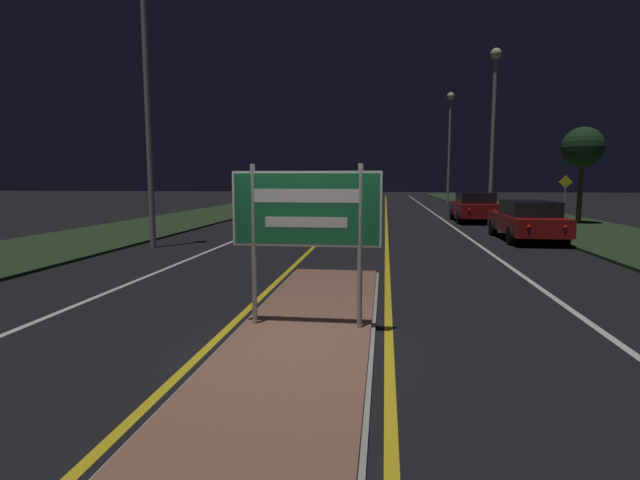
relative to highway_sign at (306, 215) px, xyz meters
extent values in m
plane|color=black|center=(0.00, -0.59, -1.68)|extent=(160.00, 160.00, 0.00)
cube|color=#999993|center=(0.00, 0.00, -1.65)|extent=(1.95, 8.94, 0.05)
cube|color=brown|center=(0.00, 0.00, -1.63)|extent=(1.83, 8.82, 0.10)
cube|color=#23381E|center=(-9.50, 19.41, -1.64)|extent=(5.00, 100.00, 0.08)
cube|color=#23381E|center=(9.50, 19.41, -1.64)|extent=(5.00, 100.00, 0.08)
cube|color=gold|center=(-1.17, 24.41, -1.68)|extent=(0.12, 70.00, 0.01)
cube|color=gold|center=(1.17, 24.41, -1.68)|extent=(0.12, 70.00, 0.01)
cube|color=silver|center=(-4.20, 24.41, -1.68)|extent=(0.12, 70.00, 0.01)
cube|color=silver|center=(4.20, 24.41, -1.68)|extent=(0.12, 70.00, 0.01)
cube|color=silver|center=(-7.20, 24.41, -1.68)|extent=(0.10, 70.00, 0.01)
cube|color=silver|center=(7.20, 24.41, -1.68)|extent=(0.10, 70.00, 0.01)
cylinder|color=#9E9E99|center=(-0.75, 0.00, -0.44)|extent=(0.07, 0.07, 2.29)
cylinder|color=#9E9E99|center=(0.75, 0.00, -0.44)|extent=(0.07, 0.07, 2.29)
cube|color=#19703D|center=(0.00, 0.00, 0.08)|extent=(2.09, 0.04, 1.04)
cube|color=white|center=(0.00, -0.02, 0.08)|extent=(2.09, 0.00, 1.04)
cube|color=#19703D|center=(0.00, -0.02, 0.08)|extent=(2.03, 0.01, 0.98)
cube|color=white|center=(0.00, -0.02, 0.27)|extent=(1.47, 0.01, 0.19)
cube|color=white|center=(0.00, -0.02, -0.10)|extent=(1.15, 0.01, 0.15)
cylinder|color=#9E9E99|center=(-6.24, 8.14, 2.80)|extent=(0.18, 0.18, 8.95)
cylinder|color=#9E9E99|center=(6.31, 19.09, 2.34)|extent=(0.18, 0.18, 8.05)
sphere|color=beige|center=(6.31, 19.09, 6.53)|extent=(0.53, 0.53, 0.53)
cylinder|color=#9E9E99|center=(6.20, 35.34, 2.64)|extent=(0.18, 0.18, 8.63)
sphere|color=beige|center=(6.20, 35.34, 7.13)|extent=(0.58, 0.58, 0.58)
cube|color=maroon|center=(6.10, 11.69, -1.07)|extent=(1.75, 4.61, 0.60)
cube|color=black|center=(6.10, 11.41, -0.52)|extent=(1.54, 2.40, 0.50)
sphere|color=red|center=(5.56, 9.40, -0.99)|extent=(0.14, 0.14, 0.14)
sphere|color=red|center=(6.64, 9.40, -0.99)|extent=(0.14, 0.14, 0.14)
cylinder|color=black|center=(5.26, 13.12, -1.37)|extent=(0.22, 0.63, 0.63)
cylinder|color=black|center=(6.93, 13.12, -1.37)|extent=(0.22, 0.63, 0.63)
cylinder|color=black|center=(5.26, 10.26, -1.37)|extent=(0.22, 0.63, 0.63)
cylinder|color=black|center=(6.93, 10.26, -1.37)|extent=(0.22, 0.63, 0.63)
cube|color=maroon|center=(5.58, 19.29, -1.03)|extent=(1.85, 4.28, 0.67)
cube|color=black|center=(5.58, 19.03, -0.42)|extent=(1.63, 2.23, 0.54)
sphere|color=red|center=(5.00, 17.17, -0.94)|extent=(0.14, 0.14, 0.14)
sphere|color=red|center=(6.15, 17.17, -0.94)|extent=(0.14, 0.14, 0.14)
cylinder|color=black|center=(4.69, 20.62, -1.36)|extent=(0.22, 0.63, 0.63)
cylinder|color=black|center=(6.46, 20.62, -1.36)|extent=(0.22, 0.63, 0.63)
cylinder|color=black|center=(4.69, 17.96, -1.36)|extent=(0.22, 0.63, 0.63)
cylinder|color=black|center=(6.46, 17.96, -1.36)|extent=(0.22, 0.63, 0.63)
cube|color=navy|center=(-2.73, 12.22, -1.01)|extent=(1.86, 4.06, 0.68)
cube|color=black|center=(-2.73, 12.46, -0.44)|extent=(1.64, 2.11, 0.47)
sphere|color=white|center=(-3.31, 10.21, -0.93)|extent=(0.14, 0.14, 0.14)
sphere|color=white|center=(-2.15, 10.21, -0.93)|extent=(0.14, 0.14, 0.14)
cylinder|color=black|center=(-3.62, 10.96, -1.36)|extent=(0.22, 0.65, 0.65)
cylinder|color=black|center=(-1.84, 10.96, -1.36)|extent=(0.22, 0.65, 0.65)
cylinder|color=black|center=(-3.62, 13.48, -1.36)|extent=(0.22, 0.65, 0.65)
cylinder|color=black|center=(-1.84, 13.48, -1.36)|extent=(0.22, 0.65, 0.65)
cube|color=maroon|center=(-5.91, 23.89, -1.03)|extent=(1.75, 4.55, 0.67)
cube|color=black|center=(-5.91, 24.16, -0.46)|extent=(1.54, 2.36, 0.48)
sphere|color=white|center=(-6.45, 21.63, -0.95)|extent=(0.14, 0.14, 0.14)
sphere|color=white|center=(-5.37, 21.63, -0.95)|extent=(0.14, 0.14, 0.14)
cylinder|color=black|center=(-6.75, 22.48, -1.37)|extent=(0.22, 0.62, 0.62)
cylinder|color=black|center=(-5.07, 22.48, -1.37)|extent=(0.22, 0.62, 0.62)
cylinder|color=black|center=(-6.75, 25.30, -1.37)|extent=(0.22, 0.62, 0.62)
cylinder|color=black|center=(-5.07, 25.30, -1.37)|extent=(0.22, 0.62, 0.62)
cylinder|color=#9E9E99|center=(9.29, 17.40, -0.59)|extent=(0.06, 0.06, 2.03)
cube|color=yellow|center=(9.29, 17.40, 0.37)|extent=(0.60, 0.02, 0.60)
cylinder|color=#4C3823|center=(10.30, 18.40, -0.01)|extent=(0.24, 0.24, 3.17)
sphere|color=#19381E|center=(10.30, 18.40, 1.99)|extent=(1.89, 1.89, 1.89)
camera|label=1|loc=(1.08, -6.83, 0.49)|focal=28.00mm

